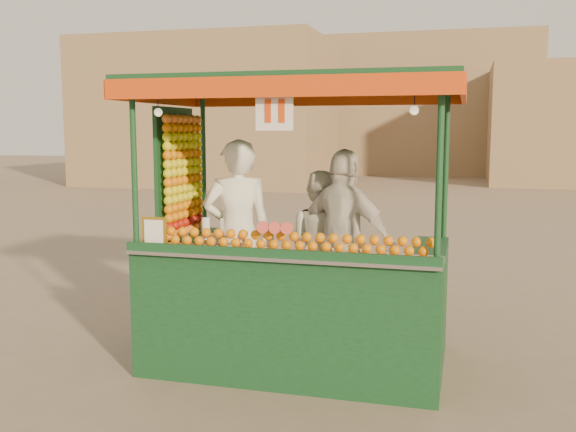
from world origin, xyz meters
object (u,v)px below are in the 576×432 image
(vendor_middle, at_px, (321,246))
(vendor_right, at_px, (344,241))
(vendor_left, at_px, (237,234))
(juice_cart, at_px, (289,275))

(vendor_middle, relative_size, vendor_right, 0.87)
(vendor_left, bearing_deg, vendor_middle, -176.36)
(juice_cart, relative_size, vendor_middle, 1.95)
(juice_cart, distance_m, vendor_left, 0.68)
(vendor_middle, distance_m, vendor_right, 0.41)
(vendor_right, bearing_deg, juice_cart, 48.04)
(juice_cart, bearing_deg, vendor_right, 25.97)
(vendor_middle, bearing_deg, vendor_right, 162.09)
(vendor_left, distance_m, vendor_middle, 0.87)
(vendor_left, height_order, vendor_middle, vendor_left)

